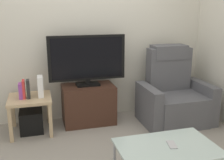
{
  "coord_description": "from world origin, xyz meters",
  "views": [
    {
      "loc": [
        -0.67,
        -2.75,
        1.59
      ],
      "look_at": [
        0.25,
        0.5,
        0.7
      ],
      "focal_mm": 43.4,
      "sensor_mm": 36.0,
      "label": 1
    }
  ],
  "objects_px": {
    "book_rightmost": "(28,89)",
    "coffee_table": "(167,149)",
    "tv_stand": "(89,104)",
    "cell_phone": "(172,145)",
    "book_leftmost": "(21,91)",
    "subwoofer_box": "(31,121)",
    "recliner_armchair": "(174,96)",
    "side_table": "(30,103)",
    "book_middle": "(24,89)",
    "television": "(87,59)",
    "game_console": "(40,86)"
  },
  "relations": [
    {
      "from": "book_middle",
      "to": "book_rightmost",
      "type": "height_order",
      "value": "same"
    },
    {
      "from": "tv_stand",
      "to": "television",
      "type": "relative_size",
      "value": 0.68
    },
    {
      "from": "subwoofer_box",
      "to": "cell_phone",
      "type": "relative_size",
      "value": 1.96
    },
    {
      "from": "game_console",
      "to": "cell_phone",
      "type": "height_order",
      "value": "game_console"
    },
    {
      "from": "recliner_armchair",
      "to": "cell_phone",
      "type": "distance_m",
      "value": 1.51
    },
    {
      "from": "book_rightmost",
      "to": "coffee_table",
      "type": "distance_m",
      "value": 1.93
    },
    {
      "from": "television",
      "to": "subwoofer_box",
      "type": "xyz_separation_m",
      "value": [
        -0.79,
        -0.12,
        -0.77
      ]
    },
    {
      "from": "book_leftmost",
      "to": "book_middle",
      "type": "height_order",
      "value": "book_middle"
    },
    {
      "from": "recliner_armchair",
      "to": "cell_phone",
      "type": "bearing_deg",
      "value": -115.43
    },
    {
      "from": "tv_stand",
      "to": "coffee_table",
      "type": "xyz_separation_m",
      "value": [
        0.42,
        -1.59,
        0.08
      ]
    },
    {
      "from": "subwoofer_box",
      "to": "book_rightmost",
      "type": "relative_size",
      "value": 1.24
    },
    {
      "from": "tv_stand",
      "to": "coffee_table",
      "type": "distance_m",
      "value": 1.65
    },
    {
      "from": "book_leftmost",
      "to": "book_middle",
      "type": "relative_size",
      "value": 0.84
    },
    {
      "from": "book_rightmost",
      "to": "coffee_table",
      "type": "relative_size",
      "value": 0.26
    },
    {
      "from": "cell_phone",
      "to": "book_leftmost",
      "type": "bearing_deg",
      "value": 144.76
    },
    {
      "from": "side_table",
      "to": "book_middle",
      "type": "height_order",
      "value": "book_middle"
    },
    {
      "from": "recliner_armchair",
      "to": "book_middle",
      "type": "relative_size",
      "value": 4.56
    },
    {
      "from": "book_leftmost",
      "to": "game_console",
      "type": "relative_size",
      "value": 0.75
    },
    {
      "from": "subwoofer_box",
      "to": "game_console",
      "type": "height_order",
      "value": "game_console"
    },
    {
      "from": "recliner_armchair",
      "to": "book_middle",
      "type": "xyz_separation_m",
      "value": [
        -2.05,
        0.14,
        0.23
      ]
    },
    {
      "from": "book_middle",
      "to": "book_rightmost",
      "type": "bearing_deg",
      "value": 0.0
    },
    {
      "from": "tv_stand",
      "to": "book_rightmost",
      "type": "bearing_deg",
      "value": -171.47
    },
    {
      "from": "subwoofer_box",
      "to": "side_table",
      "type": "bearing_deg",
      "value": -90.0
    },
    {
      "from": "book_rightmost",
      "to": "tv_stand",
      "type": "bearing_deg",
      "value": 8.53
    },
    {
      "from": "tv_stand",
      "to": "side_table",
      "type": "height_order",
      "value": "tv_stand"
    },
    {
      "from": "television",
      "to": "book_leftmost",
      "type": "height_order",
      "value": "television"
    },
    {
      "from": "side_table",
      "to": "book_leftmost",
      "type": "height_order",
      "value": "book_leftmost"
    },
    {
      "from": "tv_stand",
      "to": "cell_phone",
      "type": "height_order",
      "value": "tv_stand"
    },
    {
      "from": "subwoofer_box",
      "to": "book_leftmost",
      "type": "relative_size",
      "value": 1.48
    },
    {
      "from": "coffee_table",
      "to": "side_table",
      "type": "bearing_deg",
      "value": 129.1
    },
    {
      "from": "tv_stand",
      "to": "television",
      "type": "height_order",
      "value": "television"
    },
    {
      "from": "subwoofer_box",
      "to": "cell_phone",
      "type": "xyz_separation_m",
      "value": [
        1.26,
        -1.48,
        0.24
      ]
    },
    {
      "from": "tv_stand",
      "to": "book_middle",
      "type": "relative_size",
      "value": 3.05
    },
    {
      "from": "television",
      "to": "cell_phone",
      "type": "xyz_separation_m",
      "value": [
        0.47,
        -1.6,
        -0.53
      ]
    },
    {
      "from": "book_middle",
      "to": "game_console",
      "type": "bearing_deg",
      "value": 8.3
    },
    {
      "from": "side_table",
      "to": "cell_phone",
      "type": "distance_m",
      "value": 1.94
    },
    {
      "from": "book_middle",
      "to": "recliner_armchair",
      "type": "bearing_deg",
      "value": -3.92
    },
    {
      "from": "tv_stand",
      "to": "coffee_table",
      "type": "height_order",
      "value": "tv_stand"
    },
    {
      "from": "subwoofer_box",
      "to": "book_middle",
      "type": "distance_m",
      "value": 0.46
    },
    {
      "from": "coffee_table",
      "to": "cell_phone",
      "type": "distance_m",
      "value": 0.06
    },
    {
      "from": "cell_phone",
      "to": "book_rightmost",
      "type": "bearing_deg",
      "value": 142.74
    },
    {
      "from": "recliner_armchair",
      "to": "coffee_table",
      "type": "bearing_deg",
      "value": -116.79
    },
    {
      "from": "book_middle",
      "to": "cell_phone",
      "type": "relative_size",
      "value": 1.58
    },
    {
      "from": "recliner_armchair",
      "to": "subwoofer_box",
      "type": "xyz_separation_m",
      "value": [
        -1.99,
        0.16,
        -0.23
      ]
    },
    {
      "from": "recliner_armchair",
      "to": "book_middle",
      "type": "height_order",
      "value": "recliner_armchair"
    },
    {
      "from": "coffee_table",
      "to": "subwoofer_box",
      "type": "bearing_deg",
      "value": 129.1
    },
    {
      "from": "book_leftmost",
      "to": "coffee_table",
      "type": "height_order",
      "value": "book_leftmost"
    },
    {
      "from": "tv_stand",
      "to": "book_leftmost",
      "type": "relative_size",
      "value": 3.65
    },
    {
      "from": "book_middle",
      "to": "television",
      "type": "bearing_deg",
      "value": 9.24
    },
    {
      "from": "book_leftmost",
      "to": "book_middle",
      "type": "distance_m",
      "value": 0.04
    }
  ]
}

